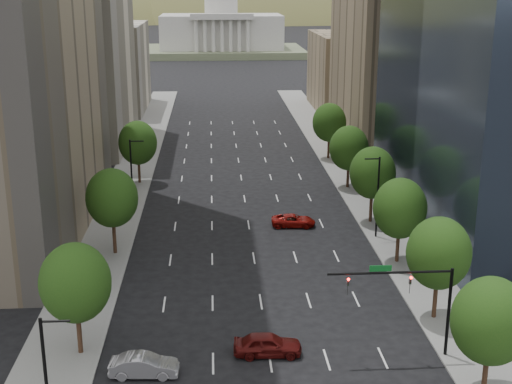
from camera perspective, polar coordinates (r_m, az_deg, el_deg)
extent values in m
cube|color=slate|center=(80.86, -11.65, -2.80)|extent=(6.00, 200.00, 0.15)
cube|color=slate|center=(82.34, 10.24, -2.36)|extent=(6.00, 200.00, 0.15)
cube|color=beige|center=(120.67, -13.96, 11.94)|extent=(14.00, 30.00, 35.00)
cube|color=beige|center=(153.94, -11.62, 9.85)|extent=(14.00, 26.00, 18.00)
cube|color=#8C7759|center=(119.59, 10.60, 10.90)|extent=(14.00, 30.00, 30.00)
cube|color=#8C7759|center=(152.39, 7.47, 9.60)|extent=(14.00, 26.00, 16.00)
cylinder|color=#382316|center=(50.74, 18.09, -13.44)|extent=(0.36, 0.36, 3.75)
ellipsoid|color=#15380F|center=(49.11, 18.47, -9.87)|extent=(5.20, 5.20, 5.98)
cylinder|color=#382316|center=(59.82, 14.31, -8.17)|extent=(0.36, 0.36, 4.00)
ellipsoid|color=#15380F|center=(58.37, 14.57, -4.81)|extent=(5.20, 5.20, 5.98)
cylinder|color=#382316|center=(70.43, 11.40, -4.14)|extent=(0.36, 0.36, 3.90)
ellipsoid|color=#15380F|center=(69.22, 11.57, -1.30)|extent=(5.20, 5.20, 5.98)
cylinder|color=#382316|center=(81.38, 9.29, -1.07)|extent=(0.36, 0.36, 4.10)
ellipsoid|color=#15380F|center=(80.29, 9.42, 1.54)|extent=(5.20, 5.20, 5.98)
cylinder|color=#382316|center=(94.54, 7.45, 1.44)|extent=(0.36, 0.36, 3.80)
ellipsoid|color=#15380F|center=(93.67, 7.53, 3.54)|extent=(5.20, 5.20, 5.98)
cylinder|color=#382316|center=(109.78, 5.89, 3.70)|extent=(0.36, 0.36, 4.00)
ellipsoid|color=#15380F|center=(109.00, 5.95, 5.62)|extent=(5.20, 5.20, 5.98)
cylinder|color=#382316|center=(54.45, -14.13, -10.75)|extent=(0.36, 0.36, 4.00)
ellipsoid|color=#15380F|center=(52.85, -14.42, -7.13)|extent=(5.20, 5.20, 5.98)
cylinder|color=#382316|center=(72.52, -11.40, -3.41)|extent=(0.36, 0.36, 4.15)
ellipsoid|color=#15380F|center=(71.29, -11.58, -0.47)|extent=(5.20, 5.20, 5.98)
cylinder|color=#382316|center=(97.20, -9.44, 1.82)|extent=(0.36, 0.36, 3.95)
ellipsoid|color=#15380F|center=(96.32, -9.55, 3.95)|extent=(5.20, 5.20, 5.98)
cylinder|color=black|center=(75.90, 9.82, -0.48)|extent=(0.20, 0.20, 9.00)
cylinder|color=black|center=(74.57, 9.39, 2.67)|extent=(1.60, 0.14, 0.14)
cylinder|color=black|center=(40.69, -15.95, -10.03)|extent=(1.60, 0.14, 0.14)
cylinder|color=black|center=(84.02, -10.03, 1.20)|extent=(0.20, 0.20, 9.00)
cylinder|color=black|center=(82.89, -9.63, 4.08)|extent=(1.60, 0.14, 0.14)
cylinder|color=black|center=(53.77, 15.32, -9.43)|extent=(0.24, 0.24, 7.00)
cylinder|color=black|center=(51.15, 10.80, -6.43)|extent=(9.00, 0.18, 0.18)
imported|color=black|center=(51.75, 12.39, -6.92)|extent=(0.18, 0.22, 1.10)
imported|color=black|center=(50.73, 7.45, -7.15)|extent=(0.18, 0.22, 1.10)
sphere|color=#FF0C07|center=(51.51, 12.45, -6.79)|extent=(0.20, 0.20, 0.20)
sphere|color=#FF0C07|center=(50.49, 7.50, -7.02)|extent=(0.20, 0.20, 0.20)
cube|color=#0C591E|center=(50.85, 10.05, -6.11)|extent=(1.60, 0.06, 0.45)
cube|color=#596647|center=(266.70, -2.79, 11.30)|extent=(60.00, 40.00, 2.50)
cube|color=silver|center=(266.11, -2.82, 12.85)|extent=(44.00, 26.00, 12.00)
cube|color=silver|center=(251.78, -2.79, 14.00)|extent=(22.00, 4.00, 2.00)
cylinder|color=silver|center=(265.63, -2.85, 14.90)|extent=(12.00, 12.00, 7.00)
ellipsoid|color=olive|center=(594.36, -17.09, 10.28)|extent=(380.00, 342.00, 190.00)
ellipsoid|color=olive|center=(620.83, 0.49, 10.44)|extent=(440.00, 396.00, 240.00)
ellipsoid|color=olive|center=(692.23, 14.70, 11.15)|extent=(360.00, 324.00, 200.00)
imported|color=#4B0E0C|center=(53.28, 0.95, -12.23)|extent=(5.10, 2.16, 1.72)
imported|color=gray|center=(51.42, -9.05, -13.71)|extent=(4.92, 1.94, 1.59)
imported|color=maroon|center=(79.58, 3.05, -2.32)|extent=(5.12, 2.66, 1.38)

